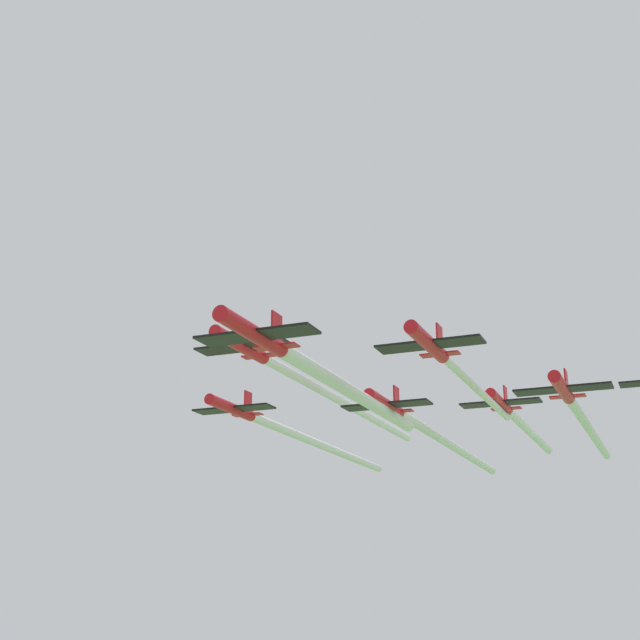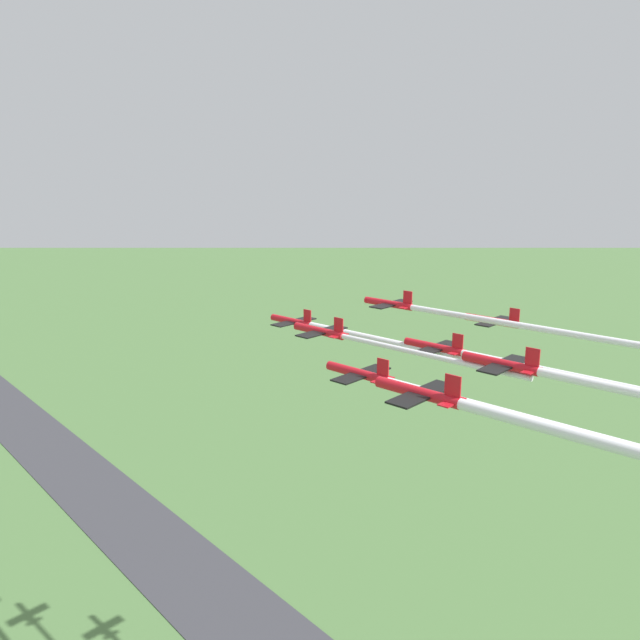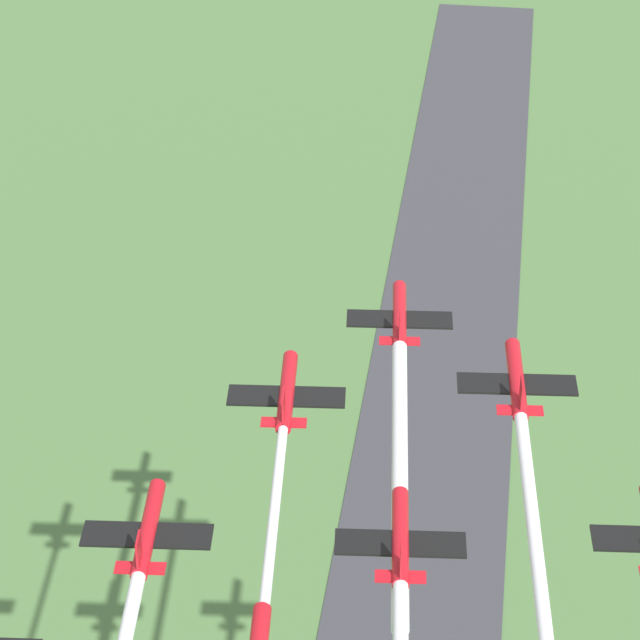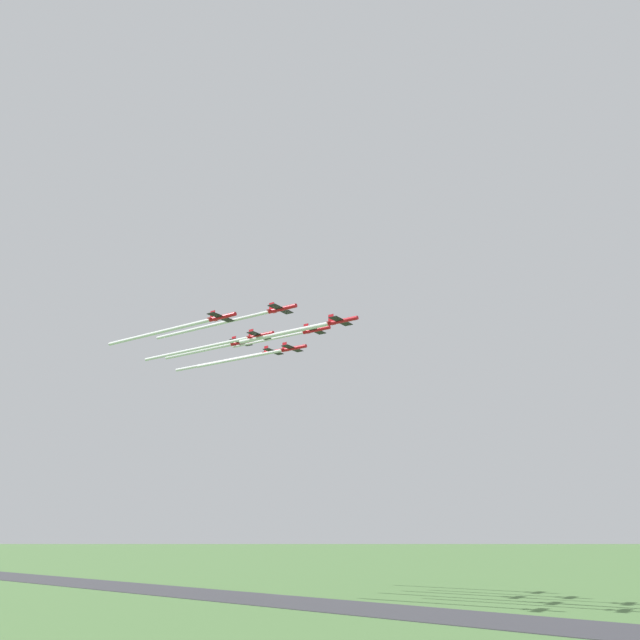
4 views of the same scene
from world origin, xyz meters
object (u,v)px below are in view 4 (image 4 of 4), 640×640
jet_2 (281,309)px  jet_7 (242,342)px  jet_5 (222,317)px  jet_0 (342,321)px  jet_3 (293,348)px  jet_1 (315,330)px  jet_4 (260,335)px  jet_6 (274,351)px

jet_2 → jet_7: 38.47m
jet_5 → jet_0: bearing=120.5°
jet_2 → jet_3: size_ratio=1.00×
jet_1 → jet_7: size_ratio=1.00×
jet_1 → jet_3: bearing=-120.5°
jet_1 → jet_4: bearing=-59.5°
jet_6 → jet_7: (-9.19, -17.20, -1.01)m
jet_0 → jet_7: jet_7 is taller
jet_1 → jet_6: jet_6 is taller
jet_2 → jet_4: size_ratio=1.00×
jet_4 → jet_5: bearing=0.0°
jet_1 → jet_5: bearing=-29.5°
jet_6 → jet_7: size_ratio=1.00×
jet_4 → jet_7: jet_7 is taller
jet_2 → jet_6: (-10.86, 50.02, 0.25)m
jet_3 → jet_7: bearing=-59.5°
jet_2 → jet_4: 19.55m
jet_3 → jet_6: 19.58m
jet_5 → jet_7: (-0.83, 33.61, 1.66)m
jet_4 → jet_5: (-9.19, -17.20, 1.12)m
jet_1 → jet_2: 19.59m
jet_1 → jet_0: bearing=59.5°
jet_5 → jet_6: jet_6 is taller
jet_0 → jet_7: size_ratio=1.00×
jet_7 → jet_4: bearing=59.5°
jet_4 → jet_3: bearing=180.0°
jet_1 → jet_6: size_ratio=1.00×
jet_0 → jet_3: bearing=-120.5°
jet_3 → jet_5: 39.01m
jet_3 → jet_7: (-19.21, -0.79, 2.67)m
jet_5 → jet_2: bearing=120.5°
jet_1 → jet_4: (-19.21, -0.79, -1.66)m
jet_5 → jet_7: jet_7 is taller
jet_2 → jet_3: (-0.83, 33.61, -3.42)m
jet_7 → jet_2: bearing=59.5°
jet_6 → jet_4: bearing=29.5°
jet_1 → jet_4: 19.30m
jet_1 → jet_4: size_ratio=1.00×
jet_0 → jet_1: jet_1 is taller
jet_0 → jet_3: size_ratio=1.00×
jet_3 → jet_4: jet_3 is taller
jet_3 → jet_7: size_ratio=1.00×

